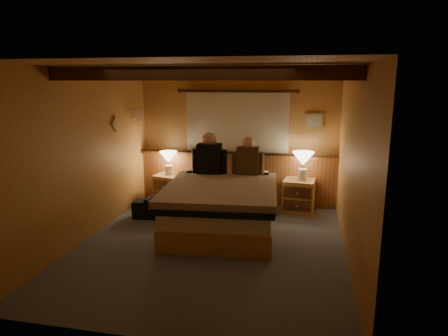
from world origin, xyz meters
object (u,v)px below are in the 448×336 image
(nightstand_left, at_px, (170,189))
(lamp_right, at_px, (303,160))
(person_left, at_px, (209,157))
(duffel_bag, at_px, (149,209))
(bed, at_px, (222,206))
(person_right, at_px, (248,159))
(lamp_left, at_px, (168,158))
(nightstand_right, at_px, (299,196))

(nightstand_left, bearing_deg, lamp_right, 11.99)
(nightstand_left, xyz_separation_m, person_left, (0.87, -0.45, 0.73))
(nightstand_left, relative_size, duffel_bag, 1.12)
(bed, distance_m, duffel_bag, 1.34)
(bed, relative_size, person_right, 3.40)
(lamp_left, height_order, duffel_bag, lamp_left)
(nightstand_left, bearing_deg, duffel_bag, -83.73)
(lamp_left, height_order, lamp_right, lamp_right)
(person_right, bearing_deg, nightstand_left, 163.85)
(bed, xyz_separation_m, nightstand_right, (1.13, 1.09, -0.09))
(person_left, bearing_deg, lamp_right, 11.92)
(nightstand_right, relative_size, person_left, 0.79)
(bed, xyz_separation_m, lamp_left, (-1.24, 1.14, 0.47))
(nightstand_left, xyz_separation_m, person_right, (1.50, -0.37, 0.70))
(nightstand_right, height_order, person_right, person_right)
(bed, bearing_deg, nightstand_left, 132.91)
(nightstand_right, relative_size, lamp_right, 1.16)
(person_left, distance_m, duffel_bag, 1.33)
(lamp_right, bearing_deg, person_left, -163.69)
(lamp_left, bearing_deg, nightstand_left, -53.34)
(person_left, bearing_deg, lamp_left, 147.27)
(bed, bearing_deg, lamp_left, 132.62)
(lamp_right, relative_size, person_left, 0.68)
(duffel_bag, bearing_deg, nightstand_right, 13.16)
(bed, height_order, person_left, person_left)
(duffel_bag, bearing_deg, nightstand_left, 78.67)
(nightstand_left, relative_size, nightstand_right, 1.01)
(nightstand_left, xyz_separation_m, nightstand_right, (2.34, -0.01, 0.01))
(person_right, bearing_deg, duffel_bag, -165.96)
(lamp_left, relative_size, lamp_right, 0.88)
(lamp_left, xyz_separation_m, person_right, (1.53, -0.41, 0.13))
(lamp_left, height_order, person_right, person_right)
(bed, xyz_separation_m, nightstand_left, (-1.21, 1.10, -0.10))
(person_right, relative_size, duffel_bag, 1.28)
(nightstand_left, bearing_deg, bed, -30.21)
(nightstand_right, height_order, person_left, person_left)
(bed, height_order, nightstand_right, bed)
(bed, distance_m, person_left, 0.97)
(bed, relative_size, nightstand_left, 3.88)
(nightstand_right, relative_size, duffel_bag, 1.11)
(nightstand_left, height_order, nightstand_right, nightstand_right)
(nightstand_right, bearing_deg, lamp_right, 18.07)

